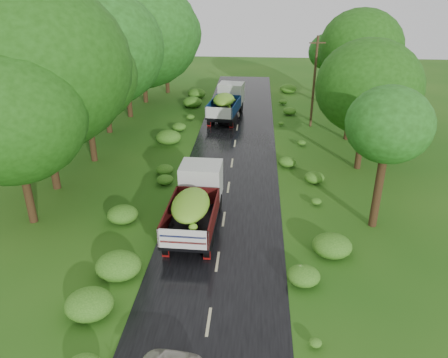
# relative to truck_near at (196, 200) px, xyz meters

# --- Properties ---
(ground) EXTENTS (120.00, 120.00, 0.00)m
(ground) POSITION_rel_truck_near_xyz_m (1.44, -7.18, -1.58)
(ground) COLOR #194E10
(ground) RESTS_ON ground
(road) EXTENTS (6.50, 80.00, 0.02)m
(road) POSITION_rel_truck_near_xyz_m (1.44, -2.18, -1.57)
(road) COLOR black
(road) RESTS_ON ground
(road_lines) EXTENTS (0.12, 69.60, 0.00)m
(road_lines) POSITION_rel_truck_near_xyz_m (1.44, -1.18, -1.56)
(road_lines) COLOR #BFB78C
(road_lines) RESTS_ON road
(truck_near) EXTENTS (2.54, 6.72, 2.80)m
(truck_near) POSITION_rel_truck_near_xyz_m (0.00, 0.00, 0.00)
(truck_near) COLOR black
(truck_near) RESTS_ON ground
(truck_far) EXTENTS (3.24, 6.98, 2.82)m
(truck_far) POSITION_rel_truck_near_xyz_m (0.32, 19.81, 0.01)
(truck_far) COLOR black
(truck_far) RESTS_ON ground
(utility_pole) EXTENTS (1.37, 0.27, 7.84)m
(utility_pole) POSITION_rel_truck_near_xyz_m (7.99, 17.75, 2.45)
(utility_pole) COLOR #382616
(utility_pole) RESTS_ON ground
(trees_left) EXTENTS (6.76, 33.00, 9.81)m
(trees_left) POSITION_rel_truck_near_xyz_m (-8.88, 14.68, 5.22)
(trees_left) COLOR black
(trees_left) RESTS_ON ground
(trees_right) EXTENTS (6.07, 30.63, 8.23)m
(trees_right) POSITION_rel_truck_near_xyz_m (10.92, 14.92, 4.13)
(trees_right) COLOR black
(trees_right) RESTS_ON ground
(shrubs) EXTENTS (11.90, 44.00, 0.70)m
(shrubs) POSITION_rel_truck_near_xyz_m (1.44, 6.82, -1.23)
(shrubs) COLOR #275F16
(shrubs) RESTS_ON ground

